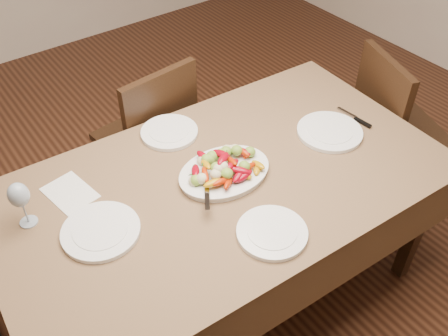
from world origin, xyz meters
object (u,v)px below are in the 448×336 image
chair_right (402,132)px  wine_glass (22,203)px  plate_right (330,132)px  dining_table (224,240)px  chair_far (144,137)px  serving_platter (224,173)px  plate_left (101,231)px  plate_near (272,233)px  plate_far (169,132)px

chair_right → wine_glass: wine_glass is taller
chair_right → plate_right: bearing=109.7°
dining_table → plate_right: (0.56, -0.04, 0.39)m
chair_far → wine_glass: 0.99m
dining_table → chair_far: bearing=87.7°
serving_platter → plate_right: serving_platter is taller
plate_right → wine_glass: (-1.28, 0.28, 0.09)m
dining_table → chair_far: size_ratio=1.94×
plate_left → wine_glass: size_ratio=1.40×
plate_near → wine_glass: 0.90m
plate_near → serving_platter: bearing=82.3°
plate_left → plate_near: 0.62m
plate_left → plate_far: size_ratio=1.12×
plate_left → plate_right: same height
dining_table → plate_left: 0.65m
dining_table → wine_glass: (-0.72, 0.24, 0.48)m
chair_far → plate_near: chair_far is taller
plate_far → plate_near: same height
plate_near → chair_far: bearing=86.7°
plate_left → plate_far: same height
chair_far → plate_near: bearing=80.2°
chair_far → plate_near: 1.14m
dining_table → plate_near: (-0.03, -0.34, 0.39)m
plate_near → wine_glass: wine_glass is taller
dining_table → wine_glass: wine_glass is taller
plate_right → plate_far: same height
dining_table → plate_left: size_ratio=6.44×
wine_glass → dining_table: bearing=-18.7°
chair_right → plate_near: 1.28m
chair_far → chair_right: same height
wine_glass → plate_far: bearing=11.5°
serving_platter → plate_left: serving_platter is taller
plate_left → plate_near: same height
chair_far → chair_right: (1.15, -0.80, 0.00)m
plate_near → dining_table: bearing=84.3°
chair_far → plate_far: 0.48m
plate_near → plate_right: bearing=26.5°
plate_far → wine_glass: (-0.70, -0.14, 0.09)m
chair_far → serving_platter: chair_far is taller
dining_table → wine_glass: size_ratio=8.98×
serving_platter → dining_table: bearing=-130.3°
chair_far → plate_right: bearing=116.9°
chair_right → plate_left: 1.73m
wine_glass → chair_right: bearing=-8.3°
serving_platter → plate_near: size_ratio=1.46×
chair_far → plate_right: size_ratio=3.25×
plate_right → wine_glass: size_ratio=1.43×
serving_platter → wine_glass: 0.77m
dining_table → chair_far: (0.03, 0.76, 0.10)m
chair_right → plate_left: (-1.71, 0.07, 0.29)m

